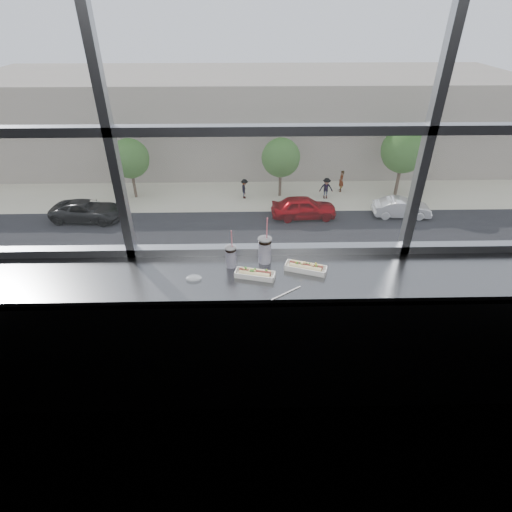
{
  "coord_description": "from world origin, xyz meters",
  "views": [
    {
      "loc": [
        -0.15,
        -1.0,
        2.68
      ],
      "look_at": [
        -0.1,
        1.23,
        1.25
      ],
      "focal_mm": 28.0,
      "sensor_mm": 36.0,
      "label": 1
    }
  ],
  "objects_px": {
    "soda_cup_left": "(231,256)",
    "car_near_d": "(368,266)",
    "pedestrian_b": "(244,187)",
    "tree_center": "(281,158)",
    "hotdog_tray_right": "(306,267)",
    "tree_right": "(404,151)",
    "car_far_c": "(402,205)",
    "hotdog_tray_left": "(255,274)",
    "car_far_a": "(86,208)",
    "wrapper": "(194,278)",
    "car_near_e": "(493,262)",
    "tree_left": "(130,159)",
    "loose_straw": "(286,293)",
    "pedestrian_c": "(326,186)",
    "car_near_c": "(233,269)",
    "car_far_b": "(304,204)",
    "soda_cup_right": "(265,249)"
  },
  "relations": [
    {
      "from": "soda_cup_right",
      "to": "pedestrian_b",
      "type": "height_order",
      "value": "soda_cup_right"
    },
    {
      "from": "car_far_b",
      "to": "pedestrian_b",
      "type": "distance_m",
      "value": 5.66
    },
    {
      "from": "hotdog_tray_right",
      "to": "pedestrian_b",
      "type": "bearing_deg",
      "value": 110.59
    },
    {
      "from": "hotdog_tray_left",
      "to": "car_near_e",
      "type": "relative_size",
      "value": 0.04
    },
    {
      "from": "car_near_d",
      "to": "pedestrian_b",
      "type": "distance_m",
      "value": 13.54
    },
    {
      "from": "wrapper",
      "to": "tree_left",
      "type": "bearing_deg",
      "value": 107.32
    },
    {
      "from": "soda_cup_left",
      "to": "tree_left",
      "type": "height_order",
      "value": "soda_cup_left"
    },
    {
      "from": "car_near_e",
      "to": "tree_left",
      "type": "height_order",
      "value": "tree_left"
    },
    {
      "from": "car_far_c",
      "to": "pedestrian_b",
      "type": "distance_m",
      "value": 12.18
    },
    {
      "from": "hotdog_tray_right",
      "to": "car_near_c",
      "type": "height_order",
      "value": "hotdog_tray_right"
    },
    {
      "from": "hotdog_tray_right",
      "to": "car_near_e",
      "type": "height_order",
      "value": "hotdog_tray_right"
    },
    {
      "from": "loose_straw",
      "to": "pedestrian_c",
      "type": "bearing_deg",
      "value": 43.16
    },
    {
      "from": "tree_left",
      "to": "tree_right",
      "type": "bearing_deg",
      "value": 0.0
    },
    {
      "from": "soda_cup_right",
      "to": "car_far_b",
      "type": "bearing_deg",
      "value": 80.6
    },
    {
      "from": "hotdog_tray_left",
      "to": "pedestrian_b",
      "type": "height_order",
      "value": "hotdog_tray_left"
    },
    {
      "from": "soda_cup_left",
      "to": "pedestrian_b",
      "type": "bearing_deg",
      "value": 90.28
    },
    {
      "from": "soda_cup_right",
      "to": "car_near_c",
      "type": "relative_size",
      "value": 0.07
    },
    {
      "from": "car_near_e",
      "to": "soda_cup_left",
      "type": "bearing_deg",
      "value": 145.84
    },
    {
      "from": "soda_cup_left",
      "to": "car_near_c",
      "type": "xyz_separation_m",
      "value": [
        -0.78,
        16.17,
        -11.21
      ]
    },
    {
      "from": "loose_straw",
      "to": "car_far_c",
      "type": "bearing_deg",
      "value": 31.04
    },
    {
      "from": "hotdog_tray_left",
      "to": "car_far_c",
      "type": "height_order",
      "value": "hotdog_tray_left"
    },
    {
      "from": "hotdog_tray_right",
      "to": "car_far_c",
      "type": "bearing_deg",
      "value": 84.88
    },
    {
      "from": "soda_cup_left",
      "to": "car_far_b",
      "type": "height_order",
      "value": "soda_cup_left"
    },
    {
      "from": "car_near_e",
      "to": "car_far_c",
      "type": "xyz_separation_m",
      "value": [
        -2.45,
        8.0,
        -0.22
      ]
    },
    {
      "from": "tree_left",
      "to": "loose_straw",
      "type": "bearing_deg",
      "value": -71.68
    },
    {
      "from": "hotdog_tray_left",
      "to": "car_far_b",
      "type": "bearing_deg",
      "value": 94.41
    },
    {
      "from": "wrapper",
      "to": "hotdog_tray_left",
      "type": "bearing_deg",
      "value": 2.68
    },
    {
      "from": "car_near_c",
      "to": "pedestrian_b",
      "type": "relative_size",
      "value": 2.89
    },
    {
      "from": "soda_cup_left",
      "to": "car_near_d",
      "type": "bearing_deg",
      "value": 67.03
    },
    {
      "from": "hotdog_tray_left",
      "to": "loose_straw",
      "type": "height_order",
      "value": "hotdog_tray_left"
    },
    {
      "from": "car_near_c",
      "to": "car_near_e",
      "type": "bearing_deg",
      "value": -93.77
    },
    {
      "from": "pedestrian_b",
      "to": "hotdog_tray_left",
      "type": "bearing_deg",
      "value": -179.38
    },
    {
      "from": "wrapper",
      "to": "car_far_b",
      "type": "bearing_deg",
      "value": 79.57
    },
    {
      "from": "soda_cup_left",
      "to": "tree_left",
      "type": "xyz_separation_m",
      "value": [
        -9.08,
        28.17,
        -8.91
      ]
    },
    {
      "from": "soda_cup_right",
      "to": "car_far_c",
      "type": "relative_size",
      "value": 0.07
    },
    {
      "from": "car_near_d",
      "to": "tree_right",
      "type": "xyz_separation_m",
      "value": [
        5.55,
        12.0,
        2.74
      ]
    },
    {
      "from": "hotdog_tray_right",
      "to": "tree_right",
      "type": "relative_size",
      "value": 0.05
    },
    {
      "from": "hotdog_tray_left",
      "to": "tree_right",
      "type": "relative_size",
      "value": 0.05
    },
    {
      "from": "wrapper",
      "to": "car_near_d",
      "type": "relative_size",
      "value": 0.02
    },
    {
      "from": "pedestrian_b",
      "to": "tree_center",
      "type": "height_order",
      "value": "tree_center"
    },
    {
      "from": "hotdog_tray_left",
      "to": "car_far_a",
      "type": "relative_size",
      "value": 0.05
    },
    {
      "from": "car_far_a",
      "to": "tree_center",
      "type": "distance_m",
      "value": 15.08
    },
    {
      "from": "soda_cup_left",
      "to": "wrapper",
      "type": "relative_size",
      "value": 2.88
    },
    {
      "from": "car_near_d",
      "to": "car_far_c",
      "type": "xyz_separation_m",
      "value": [
        4.64,
        8.0,
        -0.04
      ]
    },
    {
      "from": "wrapper",
      "to": "car_near_d",
      "type": "bearing_deg",
      "value": 66.49
    },
    {
      "from": "hotdog_tray_right",
      "to": "car_near_c",
      "type": "relative_size",
      "value": 0.05
    },
    {
      "from": "car_far_c",
      "to": "car_far_b",
      "type": "bearing_deg",
      "value": 93.63
    },
    {
      "from": "loose_straw",
      "to": "car_near_d",
      "type": "relative_size",
      "value": 0.04
    },
    {
      "from": "hotdog_tray_right",
      "to": "car_far_a",
      "type": "height_order",
      "value": "hotdog_tray_right"
    },
    {
      "from": "hotdog_tray_left",
      "to": "tree_left",
      "type": "xyz_separation_m",
      "value": [
        -9.24,
        28.3,
        -8.85
      ]
    }
  ]
}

